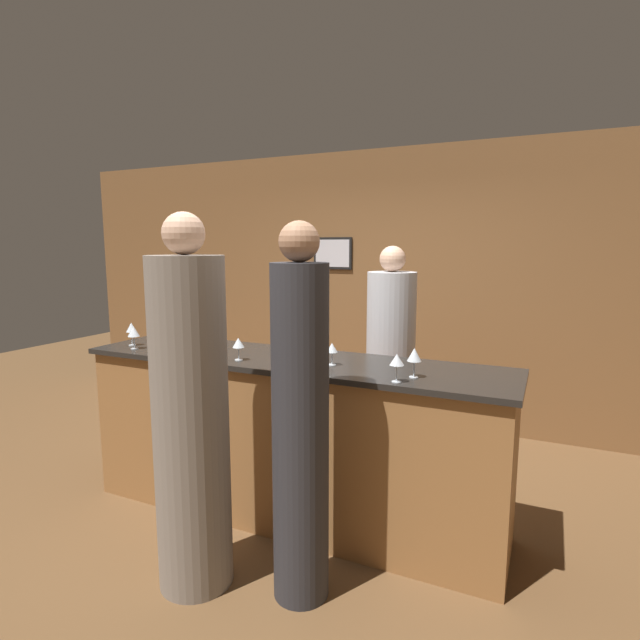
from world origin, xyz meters
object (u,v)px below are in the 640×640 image
(wine_bottle_0, at_px, (184,325))
(wine_bottle_1, at_px, (294,335))
(guest_0, at_px, (191,419))
(guest_1, at_px, (300,426))
(bartender, at_px, (390,374))

(wine_bottle_0, xyz_separation_m, wine_bottle_1, (0.98, -0.01, -0.00))
(guest_0, height_order, guest_1, guest_0)
(guest_0, distance_m, wine_bottle_0, 1.45)
(bartender, bearing_deg, guest_1, 89.30)
(bartender, bearing_deg, wine_bottle_1, 46.39)
(guest_1, distance_m, wine_bottle_1, 1.09)
(guest_0, height_order, wine_bottle_0, guest_0)
(guest_0, distance_m, wine_bottle_1, 1.11)
(bartender, xyz_separation_m, wine_bottle_0, (-1.52, -0.56, 0.36))
(bartender, relative_size, wine_bottle_1, 6.49)
(guest_0, relative_size, guest_1, 1.02)
(guest_1, height_order, wine_bottle_1, guest_1)
(bartender, height_order, guest_0, guest_0)
(guest_0, xyz_separation_m, guest_1, (0.57, 0.15, -0.00))
(guest_0, distance_m, guest_1, 0.59)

